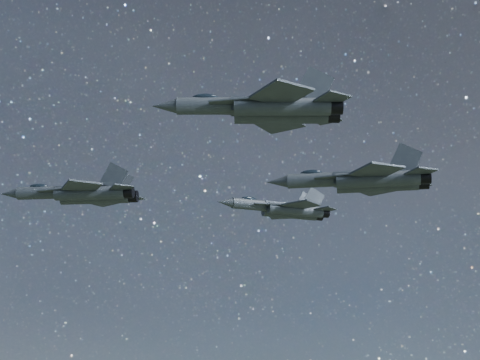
{
  "coord_description": "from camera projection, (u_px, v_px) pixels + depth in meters",
  "views": [
    {
      "loc": [
        0.07,
        -71.16,
        136.05
      ],
      "look_at": [
        -0.95,
        0.62,
        156.92
      ],
      "focal_mm": 50.0,
      "sensor_mm": 36.0,
      "label": 1
    }
  ],
  "objects": [
    {
      "name": "jet_lead",
      "position": [
        81.0,
        194.0,
        76.05
      ],
      "size": [
        16.78,
        11.79,
        4.24
      ],
      "rotation": [
        0.0,
        0.0,
        -0.09
      ],
      "color": "#353E43"
    },
    {
      "name": "jet_right",
      "position": [
        266.0,
        108.0,
        57.28
      ],
      "size": [
        16.87,
        12.05,
        4.31
      ],
      "rotation": [
        0.0,
        0.0,
        0.01
      ],
      "color": "#353E43"
    },
    {
      "name": "jet_left",
      "position": [
        284.0,
        209.0,
        91.85
      ],
      "size": [
        16.64,
        11.04,
        4.24
      ],
      "rotation": [
        0.0,
        0.0,
        0.37
      ],
      "color": "#353E43"
    },
    {
      "name": "jet_slot",
      "position": [
        364.0,
        180.0,
        74.06
      ],
      "size": [
        18.95,
        13.15,
        4.76
      ],
      "rotation": [
        0.0,
        0.0,
        -0.15
      ],
      "color": "#353E43"
    }
  ]
}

